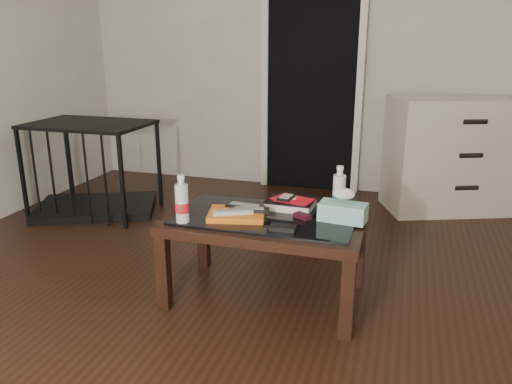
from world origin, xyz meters
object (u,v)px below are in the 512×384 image
water_bottle_right (339,188)px  coffee_table (266,227)px  water_bottle_left (182,199)px  pet_crate (94,183)px  tissue_box (343,212)px  dresser (466,154)px  textbook (291,204)px

water_bottle_right → coffee_table: bearing=-150.3°
water_bottle_right → water_bottle_left: bearing=-150.6°
pet_crate → tissue_box: bearing=-47.2°
dresser → water_bottle_left: (-1.49, -2.07, 0.13)m
water_bottle_left → tissue_box: 0.79m
textbook → water_bottle_left: size_ratio=1.05×
tissue_box → water_bottle_right: bearing=112.6°
pet_crate → coffee_table: bearing=-52.9°
water_bottle_left → tissue_box: bearing=18.0°
coffee_table → textbook: bearing=59.6°
pet_crate → water_bottle_right: (2.02, -0.75, 0.35)m
pet_crate → tissue_box: (2.06, -0.91, 0.28)m
textbook → water_bottle_left: 0.59m
coffee_table → pet_crate: (-1.68, 0.95, -0.17)m
coffee_table → textbook: (0.09, 0.16, 0.09)m
coffee_table → dresser: bearing=59.0°
textbook → water_bottle_right: size_ratio=1.05×
pet_crate → textbook: 1.96m
coffee_table → tissue_box: 0.40m
pet_crate → water_bottle_left: (1.31, -1.15, 0.35)m
tissue_box → textbook: bearing=164.9°
textbook → water_bottle_left: bearing=-139.8°
coffee_table → tissue_box: bearing=5.8°
dresser → pet_crate: bearing=176.9°
coffee_table → dresser: (1.12, 1.86, 0.05)m
textbook → tissue_box: tissue_box is taller
textbook → coffee_table: bearing=-118.4°
coffee_table → dresser: size_ratio=0.77×
pet_crate → water_bottle_left: bearing=-64.8°
dresser → pet_crate: dresser is taller
pet_crate → water_bottle_left: 1.78m
dresser → textbook: dresser is taller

